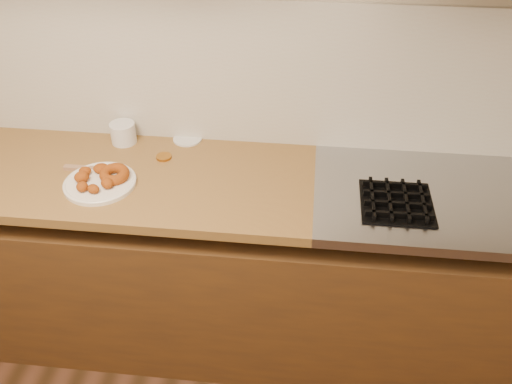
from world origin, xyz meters
TOP-DOWN VIEW (x-y plane):
  - wall_back at (0.00, 2.00)m, footprint 4.00×0.02m
  - base_cabinet at (0.00, 1.69)m, footprint 3.60×0.60m
  - butcher_block at (-0.65, 1.69)m, footprint 2.30×0.62m
  - stovetop at (1.15, 1.69)m, footprint 1.30×0.62m
  - backsplash at (0.00, 1.99)m, footprint 3.60×0.02m
  - burner_grates at (1.13, 1.61)m, footprint 0.91×0.26m
  - donut_plate at (-0.31, 1.60)m, footprint 0.27×0.27m
  - ring_donut at (-0.26, 1.63)m, footprint 0.15×0.15m
  - fried_dough_chunks at (-0.34, 1.60)m, footprint 0.18×0.20m
  - plastic_tub at (-0.32, 1.92)m, footprint 0.13×0.13m
  - tub_lid at (-0.05, 1.96)m, footprint 0.15×0.15m
  - brass_jar_lid at (-0.12, 1.81)m, footprint 0.06×0.06m
  - wooden_utensil at (-0.39, 1.69)m, footprint 0.20×0.03m

SIDE VIEW (x-z plane):
  - base_cabinet at x=0.00m, z-range 0.00..0.77m
  - butcher_block at x=-0.65m, z-range 0.86..0.90m
  - stovetop at x=1.15m, z-range 0.86..0.90m
  - tub_lid at x=-0.05m, z-range 0.90..0.91m
  - brass_jar_lid at x=-0.12m, z-range 0.90..0.91m
  - donut_plate at x=-0.31m, z-range 0.90..0.92m
  - wooden_utensil at x=-0.39m, z-range 0.90..0.92m
  - burner_grates at x=1.13m, z-range 0.90..0.93m
  - fried_dough_chunks at x=-0.34m, z-range 0.91..0.96m
  - ring_donut at x=-0.26m, z-range 0.91..0.96m
  - plastic_tub at x=-0.32m, z-range 0.90..0.99m
  - backsplash at x=0.00m, z-range 0.90..1.50m
  - wall_back at x=0.00m, z-range 0.00..2.70m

